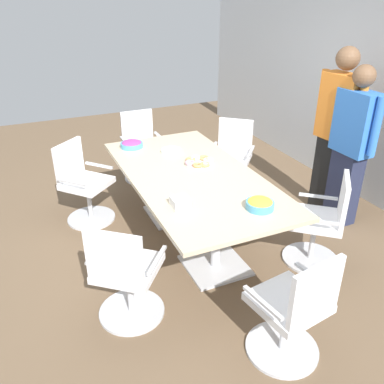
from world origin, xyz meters
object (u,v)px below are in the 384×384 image
object	(u,v)px
person_standing_1	(351,145)
office_chair_1	(142,150)
plate_stack	(171,151)
office_chair_2	(84,187)
donut_platter	(200,162)
person_standing_0	(336,130)
napkin_pile	(180,202)
office_chair_4	(293,313)
conference_table	(192,185)
office_chair_5	(321,225)
office_chair_0	(232,160)
office_chair_3	(126,277)
snack_bowl_candy_mix	(132,144)
snack_bowl_chips_yellow	(260,204)

from	to	relation	value
person_standing_1	office_chair_1	bearing A→B (deg)	38.38
plate_stack	office_chair_2	bearing A→B (deg)	-103.28
donut_platter	person_standing_0	bearing A→B (deg)	79.76
office_chair_1	napkin_pile	bearing A→B (deg)	80.96
office_chair_2	office_chair_4	world-z (taller)	same
conference_table	plate_stack	xyz separation A→B (m)	(-0.64, 0.03, 0.14)
conference_table	donut_platter	distance (m)	0.31
office_chair_2	donut_platter	size ratio (longest dim) A/B	2.91
office_chair_5	person_standing_1	bearing A→B (deg)	-14.37
office_chair_4	person_standing_0	distance (m)	2.43
office_chair_5	donut_platter	distance (m)	1.37
office_chair_4	plate_stack	distance (m)	2.37
office_chair_0	person_standing_1	distance (m)	1.50
person_standing_0	person_standing_1	distance (m)	0.28
conference_table	office_chair_3	world-z (taller)	office_chair_3
office_chair_4	person_standing_1	distance (m)	2.24
office_chair_0	office_chair_3	xyz separation A→B (m)	(1.73, -1.89, 0.00)
office_chair_0	plate_stack	distance (m)	1.01
office_chair_2	office_chair_5	bearing A→B (deg)	95.59
office_chair_0	napkin_pile	world-z (taller)	office_chair_0
person_standing_1	napkin_pile	world-z (taller)	person_standing_1
office_chair_5	snack_bowl_candy_mix	bearing A→B (deg)	75.42
office_chair_3	office_chair_0	bearing A→B (deg)	81.31
office_chair_2	office_chair_5	xyz separation A→B (m)	(1.73, 1.89, 0.00)
office_chair_4	donut_platter	xyz separation A→B (m)	(-1.91, 0.17, 0.37)
office_chair_3	person_standing_0	distance (m)	2.83
office_chair_4	plate_stack	bearing A→B (deg)	80.52
office_chair_1	snack_bowl_candy_mix	xyz separation A→B (m)	(0.74, -0.34, 0.38)
office_chair_5	snack_bowl_chips_yellow	size ratio (longest dim) A/B	3.83
snack_bowl_candy_mix	napkin_pile	xyz separation A→B (m)	(1.52, -0.02, 0.00)
conference_table	office_chair_3	xyz separation A→B (m)	(0.86, -0.94, -0.22)
office_chair_2	person_standing_0	xyz separation A→B (m)	(0.94, 2.65, 0.59)
snack_bowl_chips_yellow	office_chair_2	bearing A→B (deg)	-145.70
office_chair_3	office_chair_5	bearing A→B (deg)	38.92
office_chair_4	office_chair_5	xyz separation A→B (m)	(-0.84, 0.94, 0.00)
office_chair_1	snack_bowl_candy_mix	world-z (taller)	office_chair_1
office_chair_1	plate_stack	distance (m)	1.12
office_chair_2	office_chair_5	distance (m)	2.57
office_chair_0	napkin_pile	size ratio (longest dim) A/B	6.28
conference_table	office_chair_0	distance (m)	1.30
conference_table	person_standing_0	world-z (taller)	person_standing_0
office_chair_0	office_chair_2	world-z (taller)	same
office_chair_1	snack_bowl_candy_mix	distance (m)	0.90
napkin_pile	office_chair_5	bearing A→B (deg)	77.00
office_chair_4	donut_platter	world-z (taller)	office_chair_4
office_chair_5	person_standing_1	size ratio (longest dim) A/B	0.52
conference_table	office_chair_5	bearing A→B (deg)	47.70
office_chair_2	office_chair_4	xyz separation A→B (m)	(2.57, 0.95, 0.00)
office_chair_3	conference_table	bearing A→B (deg)	81.35
office_chair_4	person_standing_1	bearing A→B (deg)	30.10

